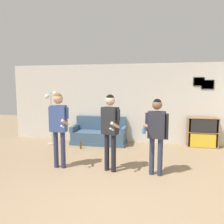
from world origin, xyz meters
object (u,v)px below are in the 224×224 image
object	(u,v)px
couch	(99,135)
floor_lamp	(51,108)
person_player_foreground_left	(59,122)
person_player_foreground_center	(110,124)
bookshelf	(203,132)
person_watcher_holding_cup	(156,129)
bottle_on_floor	(81,145)

from	to	relation	value
couch	floor_lamp	size ratio (longest dim) A/B	1.03
floor_lamp	person_player_foreground_left	xyz separation A→B (m)	(1.18, -1.97, -0.10)
couch	person_player_foreground_center	xyz separation A→B (m)	(0.86, -2.34, 0.80)
bookshelf	person_watcher_holding_cup	size ratio (longest dim) A/B	0.57
couch	bottle_on_floor	distance (m)	0.87
bookshelf	floor_lamp	bearing A→B (deg)	-173.14
person_player_foreground_left	bottle_on_floor	size ratio (longest dim) A/B	6.12
floor_lamp	bottle_on_floor	world-z (taller)	floor_lamp
couch	person_player_foreground_left	size ratio (longest dim) A/B	1.03
person_watcher_holding_cup	bottle_on_floor	xyz separation A→B (m)	(-2.30, 1.63, -0.92)
couch	floor_lamp	world-z (taller)	floor_lamp
couch	floor_lamp	xyz separation A→B (m)	(-1.54, -0.39, 0.91)
floor_lamp	bookshelf	bearing A→B (deg)	6.86
bookshelf	floor_lamp	size ratio (longest dim) A/B	0.54
floor_lamp	person_watcher_holding_cup	world-z (taller)	floor_lamp
couch	person_player_foreground_center	distance (m)	2.62
couch	person_player_foreground_center	world-z (taller)	person_player_foreground_center
person_player_foreground_center	bottle_on_floor	bearing A→B (deg)	128.56
person_player_foreground_left	person_player_foreground_center	distance (m)	1.23
person_player_foreground_center	person_player_foreground_left	bearing A→B (deg)	-178.88
person_player_foreground_left	bottle_on_floor	xyz separation A→B (m)	(-0.05, 1.62, -1.00)
person_player_foreground_center	bottle_on_floor	size ratio (longest dim) A/B	6.04
couch	bookshelf	world-z (taller)	bookshelf
bookshelf	person_player_foreground_left	distance (m)	4.56
person_player_foreground_center	floor_lamp	bearing A→B (deg)	141.01
floor_lamp	person_watcher_holding_cup	bearing A→B (deg)	-29.92
couch	person_watcher_holding_cup	xyz separation A→B (m)	(1.89, -2.37, 0.74)
floor_lamp	person_watcher_holding_cup	distance (m)	3.96
person_player_foreground_center	bottle_on_floor	distance (m)	2.27
couch	bookshelf	distance (m)	3.37
floor_lamp	person_player_foreground_left	distance (m)	2.30
person_watcher_holding_cup	person_player_foreground_left	bearing A→B (deg)	179.93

